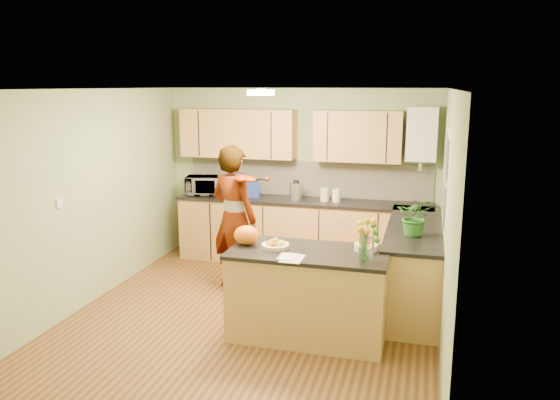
# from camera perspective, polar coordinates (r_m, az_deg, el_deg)

# --- Properties ---
(floor) EXTENTS (4.50, 4.50, 0.00)m
(floor) POSITION_cam_1_polar(r_m,az_deg,el_deg) (6.29, -2.68, -11.90)
(floor) COLOR #543318
(floor) RESTS_ON ground
(ceiling) EXTENTS (4.00, 4.50, 0.02)m
(ceiling) POSITION_cam_1_polar(r_m,az_deg,el_deg) (5.76, -2.92, 11.51)
(ceiling) COLOR silver
(ceiling) RESTS_ON wall_back
(wall_back) EXTENTS (4.00, 0.02, 2.50)m
(wall_back) POSITION_cam_1_polar(r_m,az_deg,el_deg) (8.03, 2.16, 2.67)
(wall_back) COLOR #9AB07E
(wall_back) RESTS_ON floor
(wall_front) EXTENTS (4.00, 0.02, 2.50)m
(wall_front) POSITION_cam_1_polar(r_m,az_deg,el_deg) (3.90, -13.12, -7.69)
(wall_front) COLOR #9AB07E
(wall_front) RESTS_ON floor
(wall_left) EXTENTS (0.02, 4.50, 2.50)m
(wall_left) POSITION_cam_1_polar(r_m,az_deg,el_deg) (6.78, -19.09, 0.29)
(wall_left) COLOR #9AB07E
(wall_left) RESTS_ON floor
(wall_right) EXTENTS (0.02, 4.50, 2.50)m
(wall_right) POSITION_cam_1_polar(r_m,az_deg,el_deg) (5.63, 16.98, -1.86)
(wall_right) COLOR #9AB07E
(wall_right) RESTS_ON floor
(back_counter) EXTENTS (3.64, 0.62, 0.94)m
(back_counter) POSITION_cam_1_polar(r_m,az_deg,el_deg) (7.89, 2.33, -3.30)
(back_counter) COLOR #AD8545
(back_counter) RESTS_ON floor
(right_counter) EXTENTS (0.62, 2.24, 0.94)m
(right_counter) POSITION_cam_1_polar(r_m,az_deg,el_deg) (6.65, 13.79, -6.55)
(right_counter) COLOR #AD8545
(right_counter) RESTS_ON floor
(splashback) EXTENTS (3.60, 0.02, 0.52)m
(splashback) POSITION_cam_1_polar(r_m,az_deg,el_deg) (8.00, 2.84, 2.27)
(splashback) COLOR beige
(splashback) RESTS_ON back_counter
(upper_cabinets) EXTENTS (3.20, 0.34, 0.70)m
(upper_cabinets) POSITION_cam_1_polar(r_m,az_deg,el_deg) (7.83, 0.65, 6.87)
(upper_cabinets) COLOR #AD8545
(upper_cabinets) RESTS_ON wall_back
(boiler) EXTENTS (0.40, 0.30, 0.86)m
(boiler) POSITION_cam_1_polar(r_m,az_deg,el_deg) (7.59, 14.61, 6.68)
(boiler) COLOR white
(boiler) RESTS_ON wall_back
(window_right) EXTENTS (0.01, 1.30, 1.05)m
(window_right) POSITION_cam_1_polar(r_m,az_deg,el_deg) (6.16, 16.94, 2.15)
(window_right) COLOR white
(window_right) RESTS_ON wall_right
(light_switch) EXTENTS (0.02, 0.09, 0.09)m
(light_switch) POSITION_cam_1_polar(r_m,az_deg,el_deg) (6.29, -22.06, -0.34)
(light_switch) COLOR white
(light_switch) RESTS_ON wall_left
(ceiling_lamp) EXTENTS (0.30, 0.30, 0.07)m
(ceiling_lamp) POSITION_cam_1_polar(r_m,az_deg,el_deg) (6.04, -2.02, 11.17)
(ceiling_lamp) COLOR #FFEABF
(ceiling_lamp) RESTS_ON ceiling
(peninsula_island) EXTENTS (1.60, 0.82, 0.91)m
(peninsula_island) POSITION_cam_1_polar(r_m,az_deg,el_deg) (5.64, 3.00, -9.73)
(peninsula_island) COLOR #AD8545
(peninsula_island) RESTS_ON floor
(fruit_dish) EXTENTS (0.28, 0.28, 0.10)m
(fruit_dish) POSITION_cam_1_polar(r_m,az_deg,el_deg) (5.56, -0.48, -4.63)
(fruit_dish) COLOR beige
(fruit_dish) RESTS_ON peninsula_island
(orange_bowl) EXTENTS (0.23, 0.23, 0.14)m
(orange_bowl) POSITION_cam_1_polar(r_m,az_deg,el_deg) (5.54, 8.98, -4.68)
(orange_bowl) COLOR beige
(orange_bowl) RESTS_ON peninsula_island
(flower_vase) EXTENTS (0.27, 0.27, 0.49)m
(flower_vase) POSITION_cam_1_polar(r_m,az_deg,el_deg) (5.14, 9.22, -2.86)
(flower_vase) COLOR silver
(flower_vase) RESTS_ON peninsula_island
(orange_bag) EXTENTS (0.31, 0.28, 0.20)m
(orange_bag) POSITION_cam_1_polar(r_m,az_deg,el_deg) (5.68, -3.54, -3.68)
(orange_bag) COLOR orange
(orange_bag) RESTS_ON peninsula_island
(papers) EXTENTS (0.20, 0.28, 0.01)m
(papers) POSITION_cam_1_polar(r_m,az_deg,el_deg) (5.23, 1.28, -6.11)
(papers) COLOR white
(papers) RESTS_ON peninsula_island
(violinist) EXTENTS (0.78, 0.65, 1.83)m
(violinist) POSITION_cam_1_polar(r_m,az_deg,el_deg) (6.82, -4.84, -1.90)
(violinist) COLOR #D7A483
(violinist) RESTS_ON floor
(violin) EXTENTS (0.67, 0.58, 0.17)m
(violin) POSITION_cam_1_polar(r_m,az_deg,el_deg) (6.44, -3.92, 2.27)
(violin) COLOR #551605
(violin) RESTS_ON violinist
(microwave) EXTENTS (0.56, 0.43, 0.28)m
(microwave) POSITION_cam_1_polar(r_m,az_deg,el_deg) (8.17, -7.97, 1.51)
(microwave) COLOR white
(microwave) RESTS_ON back_counter
(blue_box) EXTENTS (0.40, 0.35, 0.26)m
(blue_box) POSITION_cam_1_polar(r_m,az_deg,el_deg) (7.99, -3.42, 1.31)
(blue_box) COLOR navy
(blue_box) RESTS_ON back_counter
(kettle) EXTENTS (0.18, 0.18, 0.33)m
(kettle) POSITION_cam_1_polar(r_m,az_deg,el_deg) (7.74, 1.68, 1.01)
(kettle) COLOR silver
(kettle) RESTS_ON back_counter
(jar_cream) EXTENTS (0.16, 0.16, 0.19)m
(jar_cream) POSITION_cam_1_polar(r_m,az_deg,el_deg) (7.69, 4.68, 0.58)
(jar_cream) COLOR beige
(jar_cream) RESTS_ON back_counter
(jar_white) EXTENTS (0.14, 0.14, 0.18)m
(jar_white) POSITION_cam_1_polar(r_m,az_deg,el_deg) (7.66, 5.91, 0.47)
(jar_white) COLOR white
(jar_white) RESTS_ON back_counter
(potted_plant) EXTENTS (0.41, 0.36, 0.43)m
(potted_plant) POSITION_cam_1_polar(r_m,az_deg,el_deg) (6.05, 13.99, -1.69)
(potted_plant) COLOR #2A6923
(potted_plant) RESTS_ON right_counter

